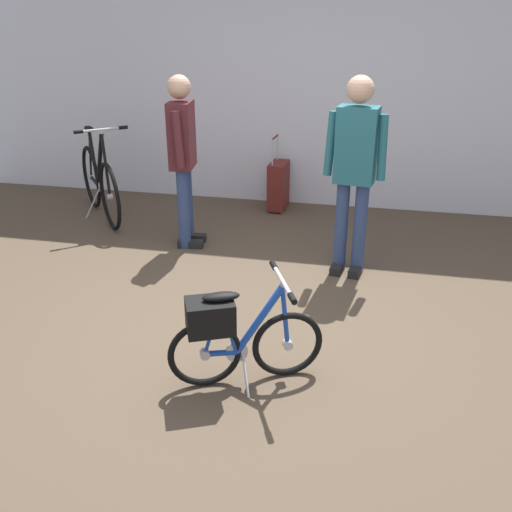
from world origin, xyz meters
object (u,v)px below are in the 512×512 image
at_px(visitor_near_wall, 183,153).
at_px(display_bike_left, 100,183).
at_px(visitor_browsing, 355,165).
at_px(folding_bike_foreground, 234,334).
at_px(rolling_suitcase, 278,185).

bearing_deg(visitor_near_wall, display_bike_left, 154.48).
distance_m(visitor_near_wall, visitor_browsing, 1.59).
xyz_separation_m(display_bike_left, visitor_browsing, (2.72, -0.82, 0.56)).
xyz_separation_m(folding_bike_foreground, visitor_browsing, (0.58, 1.77, 0.60)).
height_order(folding_bike_foreground, visitor_near_wall, visitor_near_wall).
bearing_deg(rolling_suitcase, visitor_near_wall, -119.81).
bearing_deg(folding_bike_foreground, rolling_suitcase, 95.17).
relative_size(display_bike_left, rolling_suitcase, 1.41).
relative_size(folding_bike_foreground, rolling_suitcase, 1.08).
relative_size(folding_bike_foreground, visitor_near_wall, 0.56).
bearing_deg(rolling_suitcase, display_bike_left, -160.58).
height_order(display_bike_left, visitor_browsing, visitor_browsing).
bearing_deg(visitor_near_wall, folding_bike_foreground, -64.37).
bearing_deg(visitor_browsing, visitor_near_wall, 170.05).
xyz_separation_m(folding_bike_foreground, display_bike_left, (-2.13, 2.59, 0.04)).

